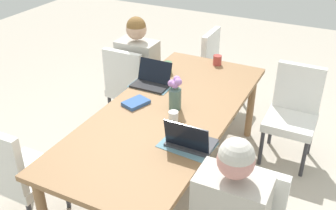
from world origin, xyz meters
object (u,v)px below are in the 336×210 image
(person_near_left_near, at_px, (138,80))
(flower_vase, at_px, (175,94))
(chair_near_right_near, at_px, (16,171))
(chair_far_right_mid, at_px, (293,110))
(book_red_cover, at_px, (136,103))
(laptop_near_left_near, at_px, (152,81))
(chair_near_left_near, at_px, (130,84))
(coffee_mug_near_left, at_px, (217,60))
(laptop_far_left_mid, at_px, (190,141))
(dining_table, at_px, (168,118))
(coffee_mug_near_right, at_px, (167,67))
(chair_head_left_left_far, at_px, (219,68))
(coffee_mug_centre_left, at_px, (173,116))

(person_near_left_near, distance_m, flower_vase, 1.07)
(chair_near_right_near, bearing_deg, chair_far_right_mid, 137.64)
(book_red_cover, bearing_deg, laptop_near_left_near, -152.97)
(chair_near_left_near, distance_m, coffee_mug_near_left, 0.93)
(chair_near_right_near, bearing_deg, coffee_mug_near_left, 156.78)
(laptop_far_left_mid, bearing_deg, coffee_mug_near_left, -167.22)
(dining_table, height_order, coffee_mug_near_right, coffee_mug_near_right)
(chair_head_left_left_far, xyz_separation_m, flower_vase, (1.41, 0.13, 0.37))
(flower_vase, xyz_separation_m, coffee_mug_near_left, (-0.96, 0.00, -0.08))
(dining_table, bearing_deg, chair_near_right_near, -41.39)
(dining_table, bearing_deg, flower_vase, 149.57)
(dining_table, height_order, laptop_far_left_mid, laptop_far_left_mid)
(chair_far_right_mid, bearing_deg, laptop_near_left_near, -64.63)
(person_near_left_near, xyz_separation_m, coffee_mug_near_left, (-0.27, 0.75, 0.26))
(person_near_left_near, bearing_deg, book_red_cover, 29.58)
(coffee_mug_near_left, distance_m, book_red_cover, 1.09)
(chair_near_right_near, bearing_deg, coffee_mug_centre_left, 130.71)
(laptop_near_left_near, bearing_deg, coffee_mug_near_right, 179.83)
(coffee_mug_near_right, bearing_deg, laptop_near_left_near, -0.17)
(coffee_mug_near_left, height_order, coffee_mug_centre_left, coffee_mug_near_left)
(chair_near_right_near, bearing_deg, coffee_mug_near_right, 163.29)
(chair_head_left_left_far, xyz_separation_m, book_red_cover, (1.50, -0.18, 0.26))
(laptop_near_left_near, relative_size, coffee_mug_near_left, 3.32)
(dining_table, distance_m, laptop_near_left_near, 0.48)
(laptop_far_left_mid, height_order, coffee_mug_near_right, laptop_far_left_mid)
(chair_head_left_left_far, height_order, coffee_mug_near_right, chair_head_left_left_far)
(person_near_left_near, relative_size, coffee_mug_near_left, 12.40)
(chair_far_right_mid, bearing_deg, chair_head_left_left_far, -122.13)
(coffee_mug_centre_left, bearing_deg, chair_near_right_near, -49.29)
(laptop_near_left_near, xyz_separation_m, coffee_mug_near_right, (-0.30, 0.00, 0.01))
(laptop_far_left_mid, relative_size, coffee_mug_near_left, 3.32)
(chair_near_right_near, relative_size, coffee_mug_near_right, 8.61)
(coffee_mug_near_left, relative_size, coffee_mug_centre_left, 1.18)
(chair_near_left_near, bearing_deg, book_red_cover, 35.55)
(flower_vase, distance_m, laptop_far_left_mid, 0.53)
(laptop_far_left_mid, relative_size, book_red_cover, 1.60)
(person_near_left_near, distance_m, coffee_mug_near_right, 0.48)
(person_near_left_near, height_order, book_red_cover, person_near_left_near)
(flower_vase, height_order, coffee_mug_centre_left, flower_vase)
(person_near_left_near, distance_m, chair_near_right_near, 1.63)
(chair_far_right_mid, xyz_separation_m, coffee_mug_centre_left, (1.01, -0.73, 0.28))
(chair_near_left_near, distance_m, coffee_mug_near_right, 0.54)
(laptop_near_left_near, bearing_deg, coffee_mug_near_left, 152.11)
(chair_head_left_left_far, height_order, coffee_mug_near_left, chair_head_left_left_far)
(person_near_left_near, relative_size, chair_head_left_left_far, 1.33)
(dining_table, xyz_separation_m, laptop_far_left_mid, (0.36, 0.35, 0.11))
(dining_table, distance_m, coffee_mug_near_right, 0.73)
(dining_table, distance_m, chair_far_right_mid, 1.23)
(chair_head_left_left_far, relative_size, coffee_mug_near_right, 8.61)
(chair_near_left_near, relative_size, chair_far_right_mid, 1.00)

